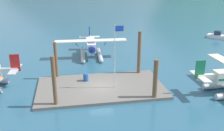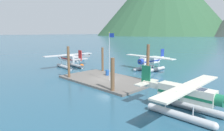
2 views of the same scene
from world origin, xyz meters
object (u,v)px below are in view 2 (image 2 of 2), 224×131
Objects in this scene: seaplane_cream_stbd_aft at (186,97)px; boat_grey_open_west at (82,56)px; seaplane_white_bow_centre at (150,62)px; mooring_buoy at (82,66)px; flagpole at (110,51)px; fuel_drum at (107,73)px; seaplane_silver_port_fwd at (70,60)px.

seaplane_cream_stbd_aft is 41.95m from boat_grey_open_west.
boat_grey_open_west is at bearing 174.30° from seaplane_white_bow_centre.
boat_grey_open_west is at bearing 143.37° from mooring_buoy.
flagpole reaches higher than seaplane_cream_stbd_aft.
fuel_drum is at bearing 161.32° from seaplane_cream_stbd_aft.
fuel_drum is at bearing -2.55° from seaplane_silver_port_fwd.
flagpole is at bearing -19.64° from mooring_buoy.
fuel_drum is 0.08× the size of seaplane_white_bow_centre.
mooring_buoy is at bearing 163.64° from seaplane_cream_stbd_aft.
flagpole is 0.66× the size of seaplane_white_bow_centre.
boat_grey_open_west is (-23.03, 12.01, -0.25)m from fuel_drum.
fuel_drum is 1.12× the size of mooring_buoy.
flagpole is 14.27m from mooring_buoy.
seaplane_white_bow_centre is at bearing 32.74° from mooring_buoy.
mooring_buoy is 0.08× the size of seaplane_cream_stbd_aft.
fuel_drum is at bearing -27.54° from boat_grey_open_west.
seaplane_cream_stbd_aft is 2.13× the size of boat_grey_open_west.
seaplane_cream_stbd_aft is at bearing -12.77° from flagpole.
seaplane_cream_stbd_aft is (12.22, -2.77, -2.94)m from flagpole.
boat_grey_open_west is at bearing 134.71° from seaplane_silver_port_fwd.
flagpole is 5.38m from fuel_drum.
fuel_drum is (-3.01, 2.38, -3.78)m from flagpole.
fuel_drum is 10.10m from mooring_buoy.
flagpole is 8.76× the size of mooring_buoy.
seaplane_white_bow_centre and seaplane_cream_stbd_aft have the same top height.
seaplane_white_bow_centre is (11.42, 7.34, 1.18)m from mooring_buoy.
seaplane_cream_stbd_aft reaches higher than boat_grey_open_west.
seaplane_silver_port_fwd and seaplane_cream_stbd_aft have the same top height.
seaplane_silver_port_fwd is at bearing 168.82° from flagpole.
seaplane_white_bow_centre is at bearing -5.70° from boat_grey_open_west.
seaplane_white_bow_centre is at bearing 80.69° from fuel_drum.
seaplane_white_bow_centre is at bearing 34.35° from seaplane_silver_port_fwd.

